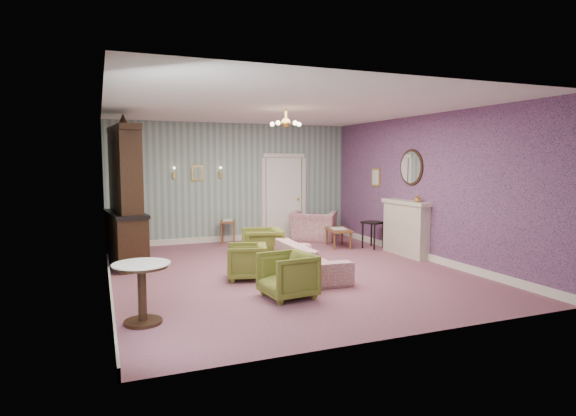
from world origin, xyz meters
name	(u,v)px	position (x,y,z in m)	size (l,w,h in m)	color
floor	(286,271)	(0.00, 0.00, 0.00)	(7.00, 7.00, 0.00)	#8C5164
ceiling	(286,108)	(0.00, 0.00, 2.90)	(7.00, 7.00, 0.00)	white
wall_back	(234,183)	(0.00, 3.50, 1.45)	(6.00, 6.00, 0.00)	slate
wall_front	(403,210)	(0.00, -3.50, 1.45)	(6.00, 6.00, 0.00)	slate
wall_left	(106,195)	(-3.00, 0.00, 1.45)	(7.00, 7.00, 0.00)	slate
wall_right	(424,187)	(3.00, 0.00, 1.45)	(7.00, 7.00, 0.00)	slate
wall_right_floral	(424,187)	(2.98, 0.00, 1.45)	(7.00, 7.00, 0.00)	#B3598E
door	(284,196)	(1.30, 3.46, 1.08)	(1.12, 0.12, 2.16)	white
olive_chair_a	(287,273)	(-0.60, -1.58, 0.36)	(0.70, 0.66, 0.73)	brown
olive_chair_b	(247,260)	(-0.83, -0.31, 0.33)	(0.64, 0.60, 0.66)	brown
olive_chair_c	(262,244)	(-0.20, 0.74, 0.38)	(0.74, 0.69, 0.76)	brown
sofa_chintz	(309,254)	(0.26, -0.44, 0.38)	(1.93, 0.56, 0.76)	#9E4061
wingback_chair	(314,221)	(1.90, 2.90, 0.48)	(1.09, 0.71, 0.96)	#9E4061
dresser	(124,192)	(-2.65, 1.58, 1.40)	(0.58, 1.68, 2.79)	black
fireplace	(406,228)	(2.86, 0.40, 0.58)	(0.30, 1.40, 1.16)	beige
mantel_vase	(417,198)	(2.84, 0.00, 1.23)	(0.15, 0.15, 0.15)	gold
oval_mirror	(411,167)	(2.96, 0.40, 1.85)	(0.04, 0.76, 0.84)	white
framed_print	(376,177)	(2.97, 1.75, 1.60)	(0.04, 0.34, 0.42)	gold
coffee_table	(338,238)	(2.01, 1.78, 0.22)	(0.47, 0.84, 0.43)	brown
side_table_black	(373,235)	(2.65, 1.33, 0.31)	(0.41, 0.41, 0.62)	black
pedestal_table	(142,293)	(-2.65, -1.95, 0.38)	(0.70, 0.70, 0.76)	black
nesting_table	(228,231)	(-0.26, 3.15, 0.30)	(0.36, 0.46, 0.60)	brown
gilt_mirror_back	(197,173)	(-0.90, 3.46, 1.70)	(0.28, 0.06, 0.36)	gold
sconce_left	(174,173)	(-1.45, 3.44, 1.70)	(0.16, 0.12, 0.30)	gold
sconce_right	(220,173)	(-0.35, 3.44, 1.70)	(0.16, 0.12, 0.30)	gold
chandelier	(286,124)	(0.00, 0.00, 2.63)	(0.56, 0.56, 0.36)	gold
burgundy_cushion	(314,222)	(1.85, 2.75, 0.48)	(0.38, 0.10, 0.38)	maroon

